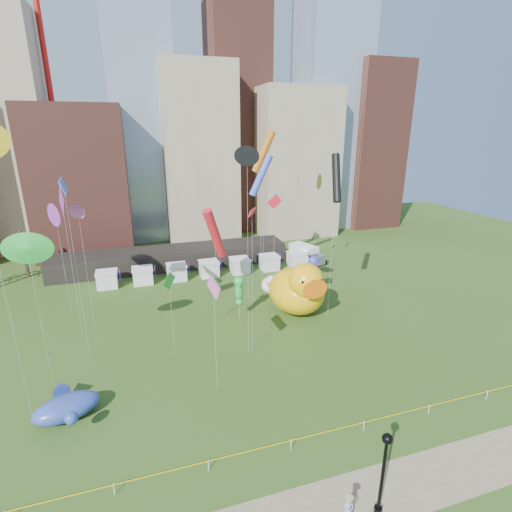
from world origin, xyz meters
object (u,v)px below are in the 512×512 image
object	(u,v)px
lamppost	(384,465)
box_truck	(306,253)
big_duck	(298,289)
seahorse_green	(239,289)
small_duck	(272,284)
seahorse_purple	(313,268)
whale_inflatable	(66,406)
woman	(348,510)

from	to	relation	value
lamppost	box_truck	xyz separation A→B (m)	(15.19, 43.74, -2.18)
big_duck	seahorse_green	world-z (taller)	big_duck
lamppost	small_duck	bearing A→B (deg)	81.55
small_duck	box_truck	distance (m)	15.30
small_duck	seahorse_purple	distance (m)	6.51
box_truck	small_duck	bearing A→B (deg)	-152.36
whale_inflatable	woman	distance (m)	22.27
seahorse_purple	box_truck	bearing A→B (deg)	65.05
box_truck	woman	bearing A→B (deg)	-131.29
big_duck	woman	distance (m)	27.23
box_truck	woman	distance (m)	47.04
woman	seahorse_purple	bearing A→B (deg)	72.67
big_duck	whale_inflatable	size ratio (longest dim) A/B	1.46
small_duck	seahorse_green	xyz separation A→B (m)	(-6.20, -5.85, 2.55)
whale_inflatable	box_truck	distance (m)	44.97
box_truck	seahorse_green	bearing A→B (deg)	-153.81
seahorse_green	box_truck	xyz separation A→B (m)	(16.57, 17.11, -2.47)
big_duck	whale_inflatable	xyz separation A→B (m)	(-24.95, -11.38, -2.28)
seahorse_green	whale_inflatable	xyz separation A→B (m)	(-17.61, -12.12, -2.92)
seahorse_green	woman	size ratio (longest dim) A/B	3.03
big_duck	seahorse_purple	bearing A→B (deg)	41.53
small_duck	lamppost	xyz separation A→B (m)	(-4.83, -32.48, 2.26)
big_duck	box_truck	bearing A→B (deg)	61.51
big_duck	woman	world-z (taller)	big_duck
big_duck	lamppost	world-z (taller)	big_duck
small_duck	lamppost	bearing A→B (deg)	-82.55
small_duck	box_truck	xyz separation A→B (m)	(10.36, 11.26, 0.08)
seahorse_purple	whale_inflatable	world-z (taller)	seahorse_purple
seahorse_purple	woman	distance (m)	31.34
small_duck	seahorse_green	size ratio (longest dim) A/B	0.78
woman	whale_inflatable	bearing A→B (deg)	143.45
seahorse_green	box_truck	distance (m)	23.94
seahorse_purple	box_truck	xyz separation A→B (m)	(5.90, 14.77, -3.08)
small_duck	seahorse_purple	xyz separation A→B (m)	(4.47, -3.52, 3.16)
whale_inflatable	lamppost	world-z (taller)	lamppost
small_duck	lamppost	size ratio (longest dim) A/B	0.71
big_duck	seahorse_purple	size ratio (longest dim) A/B	1.50
big_duck	seahorse_green	bearing A→B (deg)	173.12
whale_inflatable	seahorse_green	bearing A→B (deg)	17.07
seahorse_green	seahorse_purple	bearing A→B (deg)	28.48
seahorse_green	small_duck	bearing A→B (deg)	59.46
small_duck	seahorse_green	world-z (taller)	seahorse_green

